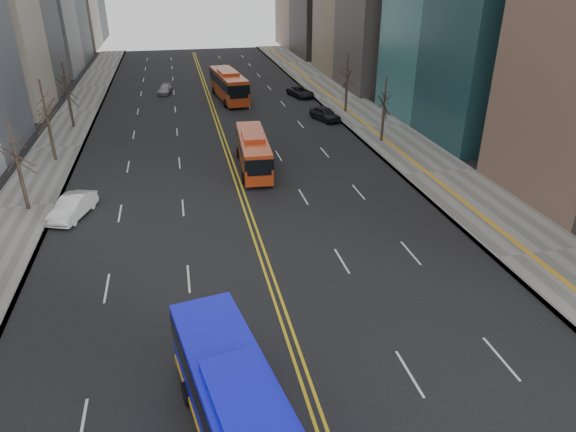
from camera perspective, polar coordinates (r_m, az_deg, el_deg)
The scene contains 10 objects.
sidewalk_right at distance 59.69m, azimuth 9.89°, elevation 9.75°, with size 7.00×130.00×0.15m, color slate.
sidewalk_left at distance 56.83m, azimuth -24.19°, elevation 6.99°, with size 5.00×130.00×0.15m, color slate.
centerline at distance 65.31m, azimuth -8.18°, elevation 11.22°, with size 0.55×100.00×0.01m.
street_trees at distance 44.24m, azimuth -15.68°, elevation 9.89°, with size 35.20×47.20×7.60m.
red_bus_near at distance 45.93m, azimuth -3.87°, elevation 7.39°, with size 3.04×10.30×3.26m.
red_bus_far at distance 71.71m, azimuth -6.62°, elevation 14.39°, with size 4.07×12.43×3.85m.
car_white at distance 40.26m, azimuth -22.82°, elevation 0.94°, with size 1.66×4.77×1.57m, color silver.
car_dark_mid at distance 61.60m, azimuth 4.13°, elevation 11.26°, with size 1.86×4.62×1.57m, color black.
car_silver at distance 76.96m, azimuth -13.53°, elevation 13.49°, with size 1.64×4.04×1.17m, color gray.
car_dark_far at distance 73.16m, azimuth 1.40°, elevation 13.62°, with size 2.27×4.92×1.37m, color black.
Camera 1 is at (-4.39, -8.03, 16.55)m, focal length 32.00 mm.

